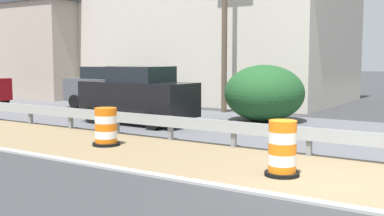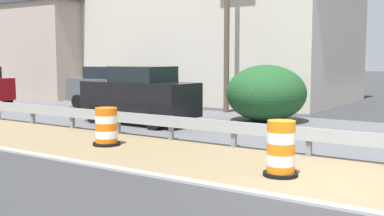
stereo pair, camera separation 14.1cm
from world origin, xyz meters
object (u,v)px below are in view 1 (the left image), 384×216
object	(u,v)px
car_lead_near_lane	(138,95)
traffic_barrel_nearest	(282,151)
traffic_barrel_close	(106,129)
car_distant_c	(111,87)
utility_pole_near	(225,12)

from	to	relation	value
car_lead_near_lane	traffic_barrel_nearest	bearing A→B (deg)	151.45
traffic_barrel_nearest	traffic_barrel_close	size ratio (longest dim) A/B	1.10
car_distant_c	car_lead_near_lane	bearing A→B (deg)	-39.42
traffic_barrel_nearest	utility_pole_near	xyz separation A→B (m)	(9.30, 6.57, 3.83)
traffic_barrel_close	utility_pole_near	world-z (taller)	utility_pole_near
car_lead_near_lane	utility_pole_near	world-z (taller)	utility_pole_near
traffic_barrel_nearest	utility_pole_near	bearing A→B (deg)	35.21
traffic_barrel_close	car_lead_near_lane	bearing A→B (deg)	27.76
traffic_barrel_close	car_distant_c	size ratio (longest dim) A/B	0.22
traffic_barrel_nearest	traffic_barrel_close	xyz separation A→B (m)	(0.55, 5.32, -0.05)
traffic_barrel_close	utility_pole_near	distance (m)	9.65
car_lead_near_lane	traffic_barrel_close	bearing A→B (deg)	120.03
car_lead_near_lane	utility_pole_near	distance (m)	5.98
car_distant_c	traffic_barrel_close	bearing A→B (deg)	-50.14
traffic_barrel_close	utility_pole_near	bearing A→B (deg)	8.08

